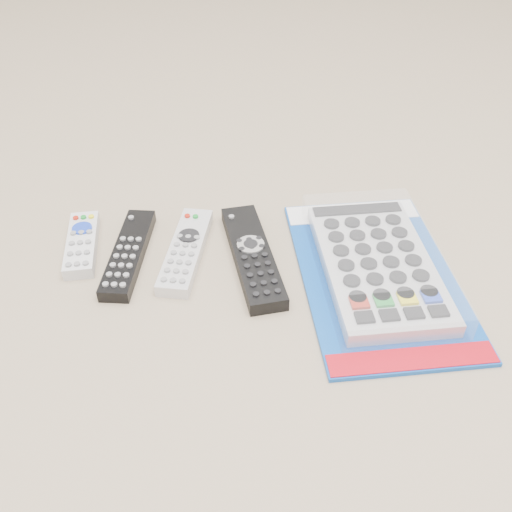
{
  "coord_description": "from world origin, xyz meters",
  "views": [
    {
      "loc": [
        0.01,
        -0.65,
        0.56
      ],
      "look_at": [
        0.04,
        0.0,
        0.01
      ],
      "focal_mm": 40.0,
      "sensor_mm": 36.0,
      "label": 1
    }
  ],
  "objects_px": {
    "remote_large_black": "(252,256)",
    "remote_silver_dvd": "(186,250)",
    "remote_slim_black": "(129,253)",
    "remote_small_grey": "(82,244)",
    "jumbo_remote_packaged": "(377,264)"
  },
  "relations": [
    {
      "from": "remote_large_black",
      "to": "remote_silver_dvd",
      "type": "bearing_deg",
      "value": 159.65
    },
    {
      "from": "remote_slim_black",
      "to": "remote_large_black",
      "type": "bearing_deg",
      "value": 1.3
    },
    {
      "from": "remote_small_grey",
      "to": "remote_slim_black",
      "type": "bearing_deg",
      "value": -25.48
    },
    {
      "from": "remote_slim_black",
      "to": "jumbo_remote_packaged",
      "type": "relative_size",
      "value": 0.53
    },
    {
      "from": "remote_small_grey",
      "to": "remote_large_black",
      "type": "xyz_separation_m",
      "value": [
        0.26,
        -0.04,
        0.0
      ]
    },
    {
      "from": "remote_silver_dvd",
      "to": "remote_slim_black",
      "type": "bearing_deg",
      "value": -168.0
    },
    {
      "from": "remote_silver_dvd",
      "to": "remote_large_black",
      "type": "bearing_deg",
      "value": -0.71
    },
    {
      "from": "remote_slim_black",
      "to": "remote_silver_dvd",
      "type": "xyz_separation_m",
      "value": [
        0.09,
        0.0,
        -0.0
      ]
    },
    {
      "from": "remote_slim_black",
      "to": "remote_silver_dvd",
      "type": "distance_m",
      "value": 0.09
    },
    {
      "from": "remote_small_grey",
      "to": "remote_large_black",
      "type": "bearing_deg",
      "value": -15.03
    },
    {
      "from": "remote_small_grey",
      "to": "remote_silver_dvd",
      "type": "relative_size",
      "value": 0.76
    },
    {
      "from": "remote_small_grey",
      "to": "remote_silver_dvd",
      "type": "height_order",
      "value": "same"
    },
    {
      "from": "remote_large_black",
      "to": "jumbo_remote_packaged",
      "type": "xyz_separation_m",
      "value": [
        0.18,
        -0.04,
        0.01
      ]
    },
    {
      "from": "remote_silver_dvd",
      "to": "remote_large_black",
      "type": "height_order",
      "value": "remote_large_black"
    },
    {
      "from": "remote_large_black",
      "to": "remote_small_grey",
      "type": "bearing_deg",
      "value": 161.06
    }
  ]
}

